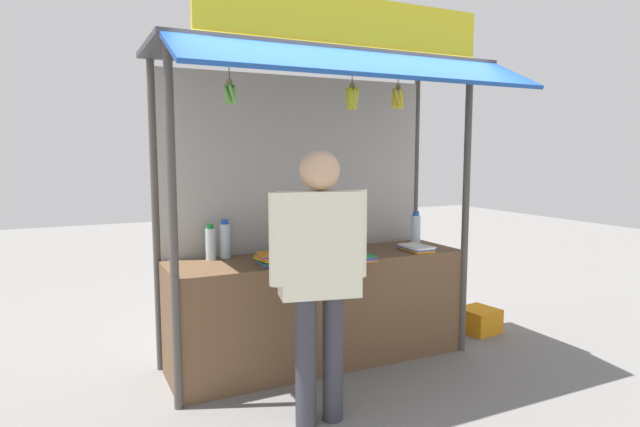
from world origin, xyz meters
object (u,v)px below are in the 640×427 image
at_px(water_bottle_back_left, 283,241).
at_px(vendor_person, 320,262).
at_px(water_bottle_mid_left, 416,230).
at_px(plastic_crate, 479,320).
at_px(magazine_stack_center, 305,254).
at_px(magazine_stack_right, 273,259).
at_px(banana_bunch_inner_left, 230,93).
at_px(water_bottle_front_right, 338,234).
at_px(water_bottle_far_left, 322,236).
at_px(water_bottle_rear_center, 211,243).
at_px(banana_bunch_inner_right, 352,98).
at_px(banana_bunch_leftmost, 398,98).
at_px(magazine_stack_far_right, 356,257).
at_px(water_bottle_mid_right, 225,240).
at_px(magazine_stack_front_left, 416,248).

relative_size(water_bottle_back_left, vendor_person, 0.14).
bearing_deg(water_bottle_mid_left, water_bottle_back_left, 175.48).
relative_size(water_bottle_back_left, plastic_crate, 0.76).
xyz_separation_m(water_bottle_back_left, magazine_stack_center, (0.12, -0.18, -0.08)).
distance_m(magazine_stack_right, banana_bunch_inner_left, 1.28).
bearing_deg(magazine_stack_center, water_bottle_front_right, 26.82).
distance_m(water_bottle_far_left, water_bottle_rear_center, 0.94).
height_order(banana_bunch_inner_right, plastic_crate, banana_bunch_inner_right).
bearing_deg(water_bottle_front_right, vendor_person, -122.89).
relative_size(water_bottle_mid_left, vendor_person, 0.18).
relative_size(water_bottle_back_left, banana_bunch_inner_left, 0.83).
bearing_deg(magazine_stack_right, water_bottle_back_left, 55.39).
height_order(water_bottle_back_left, banana_bunch_inner_left, banana_bunch_inner_left).
relative_size(magazine_stack_right, banana_bunch_inner_left, 0.87).
distance_m(water_bottle_far_left, banana_bunch_inner_right, 1.24).
xyz_separation_m(water_bottle_front_right, magazine_stack_center, (-0.41, -0.21, -0.11)).
bearing_deg(water_bottle_front_right, magazine_stack_center, -153.18).
xyz_separation_m(water_bottle_mid_left, banana_bunch_inner_right, (-0.94, -0.48, 1.09)).
bearing_deg(banana_bunch_leftmost, magazine_stack_far_right, 148.91).
bearing_deg(vendor_person, water_bottle_mid_left, -133.34).
relative_size(water_bottle_far_left, banana_bunch_inner_right, 0.96).
height_order(water_bottle_far_left, banana_bunch_inner_left, banana_bunch_inner_left).
distance_m(magazine_stack_far_right, magazine_stack_right, 0.67).
distance_m(water_bottle_mid_right, magazine_stack_front_left, 1.63).
bearing_deg(magazine_stack_right, magazine_stack_far_right, -9.66).
height_order(magazine_stack_far_right, vendor_person, vendor_person).
distance_m(water_bottle_far_left, magazine_stack_right, 0.64).
distance_m(water_bottle_mid_left, water_bottle_far_left, 0.91).
distance_m(water_bottle_rear_center, banana_bunch_inner_right, 1.57).
xyz_separation_m(water_bottle_far_left, water_bottle_rear_center, (-0.94, 0.08, -0.00)).
bearing_deg(water_bottle_back_left, vendor_person, -99.71).
xyz_separation_m(water_bottle_mid_right, banana_bunch_inner_left, (-0.14, -0.68, 1.08)).
bearing_deg(plastic_crate, banana_bunch_leftmost, -162.18).
bearing_deg(water_bottle_rear_center, banana_bunch_inner_right, -35.98).
distance_m(water_bottle_mid_left, plastic_crate, 1.18).
xyz_separation_m(water_bottle_front_right, water_bottle_rear_center, (-1.11, 0.05, -0.01)).
bearing_deg(magazine_stack_center, water_bottle_far_left, 36.95).
distance_m(water_bottle_back_left, banana_bunch_leftmost, 1.46).
distance_m(water_bottle_rear_center, magazine_stack_center, 0.76).
height_order(water_bottle_back_left, magazine_stack_right, water_bottle_back_left).
height_order(water_bottle_mid_left, magazine_stack_center, water_bottle_mid_left).
bearing_deg(water_bottle_mid_right, water_bottle_rear_center, -168.17).
distance_m(magazine_stack_right, banana_bunch_leftmost, 1.55).
relative_size(water_bottle_far_left, magazine_stack_right, 1.11).
height_order(water_bottle_far_left, banana_bunch_inner_right, banana_bunch_inner_right).
bearing_deg(water_bottle_far_left, magazine_stack_right, -151.84).
bearing_deg(vendor_person, water_bottle_mid_right, -63.98).
distance_m(water_bottle_back_left, magazine_stack_right, 0.38).
distance_m(magazine_stack_right, banana_bunch_inner_right, 1.33).
bearing_deg(water_bottle_far_left, water_bottle_rear_center, 174.93).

